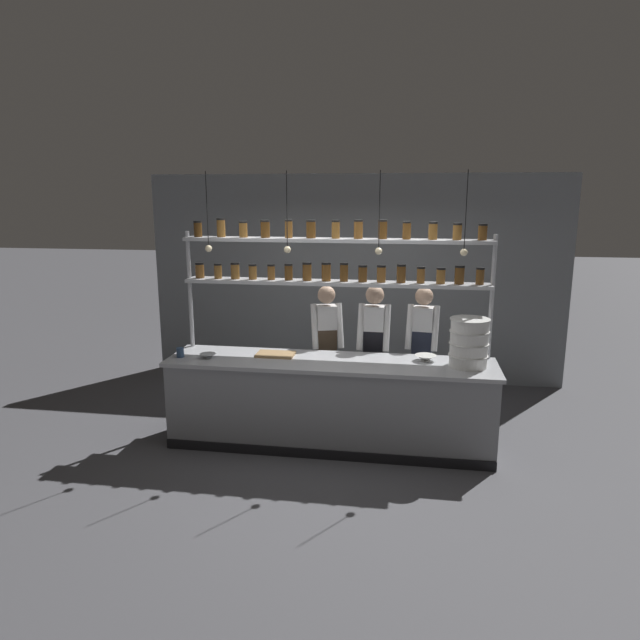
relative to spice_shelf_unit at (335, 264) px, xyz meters
The scene contains 13 objects.
ground_plane 1.90m from the spice_shelf_unit, 89.98° to the right, with size 40.00×40.00×0.00m, color #4C4C51.
back_wall 2.04m from the spice_shelf_unit, 90.00° to the left, with size 5.78×0.12×2.86m, color gray.
prep_counter 1.45m from the spice_shelf_unit, 89.98° to the right, with size 3.38×0.76×0.92m.
spice_shelf_unit is the anchor object (origin of this frame).
chef_left 1.03m from the spice_shelf_unit, 112.55° to the left, with size 0.41×0.34×1.59m.
chef_center 1.07m from the spice_shelf_unit, 33.89° to the left, with size 0.37×0.29×1.61m.
chef_right 1.43m from the spice_shelf_unit, 24.95° to the left, with size 0.39×0.30×1.58m.
container_stack 1.58m from the spice_shelf_unit, 13.15° to the right, with size 0.39×0.39×0.49m.
cutting_board 1.14m from the spice_shelf_unit, 158.73° to the right, with size 0.40×0.26×0.02m.
prep_bowl_near_left 1.64m from the spice_shelf_unit, 160.98° to the right, with size 0.17×0.17×0.05m.
prep_bowl_center_front 1.35m from the spice_shelf_unit, 10.94° to the right, with size 0.22×0.22×0.06m.
serving_cup_front 1.87m from the spice_shelf_unit, 163.95° to the right, with size 0.08×0.08×0.10m.
pendant_light_row 0.40m from the spice_shelf_unit, 87.32° to the right, with size 2.61×0.07×0.80m.
Camera 1 is at (0.78, -5.57, 2.59)m, focal length 32.00 mm.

